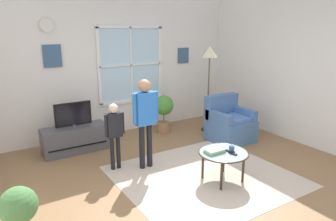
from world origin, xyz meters
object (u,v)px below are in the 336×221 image
tv_stand (75,139)px  remote_near_cup (233,153)px  potted_plant_corner (20,215)px  coffee_table (223,154)px  book_stack (215,151)px  floor_lamp (209,61)px  potted_plant_by_window (164,109)px  cup (232,149)px  person_black_shirt (114,129)px  television (73,114)px  armchair (229,124)px  person_blue_shirt (145,114)px  remote_near_books (230,151)px

tv_stand → remote_near_cup: size_ratio=8.00×
tv_stand → potted_plant_corner: (-1.17, -2.35, 0.21)m
coffee_table → book_stack: 0.14m
book_stack → floor_lamp: size_ratio=0.15×
book_stack → potted_plant_by_window: potted_plant_by_window is taller
potted_plant_by_window → floor_lamp: (0.86, -0.40, 1.00)m
floor_lamp → cup: bearing=-120.6°
book_stack → tv_stand: bearing=122.4°
coffee_table → potted_plant_by_window: (0.41, 2.30, 0.08)m
book_stack → remote_near_cup: 0.25m
potted_plant_by_window → person_black_shirt: bearing=-144.1°
cup → coffee_table: bearing=153.4°
television → potted_plant_corner: 2.63m
television → floor_lamp: (2.75, -0.31, 0.80)m
television → armchair: (2.72, -1.02, -0.37)m
tv_stand → book_stack: book_stack is taller
book_stack → person_blue_shirt: (-0.61, 0.92, 0.42)m
person_blue_shirt → person_black_shirt: bearing=155.1°
book_stack → coffee_table: bearing=-22.4°
cup → potted_plant_corner: bearing=-178.2°
armchair → book_stack: armchair is taller
coffee_table → person_black_shirt: person_black_shirt is taller
cup → remote_near_books: bearing=146.5°
cup → potted_plant_by_window: 2.37m
coffee_table → cup: bearing=-26.6°
armchair → potted_plant_by_window: size_ratio=1.10×
remote_near_books → person_blue_shirt: person_blue_shirt is taller
cup → remote_near_cup: bearing=-120.1°
armchair → potted_plant_corner: 4.11m
cup → potted_plant_corner: 2.77m
potted_plant_by_window → potted_plant_corner: bearing=-141.5°
remote_near_cup → person_blue_shirt: 1.42m
television → person_black_shirt: size_ratio=0.60×
coffee_table → book_stack: bearing=157.6°
book_stack → floor_lamp: 2.53m
cup → potted_plant_corner: size_ratio=0.13×
potted_plant_corner → floor_lamp: floor_lamp is taller
cup → floor_lamp: size_ratio=0.05×
cup → book_stack: bearing=155.7°
remote_near_books → potted_plant_by_window: 2.37m
cup → armchair: bearing=48.0°
remote_near_books → cup: bearing=-33.5°
cup → person_black_shirt: person_black_shirt is taller
remote_near_cup → person_blue_shirt: bearing=126.2°
remote_near_cup → floor_lamp: bearing=59.4°
tv_stand → potted_plant_corner: potted_plant_corner is taller
tv_stand → potted_plant_corner: 2.63m
armchair → cup: bearing=-132.0°
tv_stand → coffee_table: (1.49, -2.21, 0.17)m
remote_near_books → person_black_shirt: (-1.25, 1.21, 0.21)m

